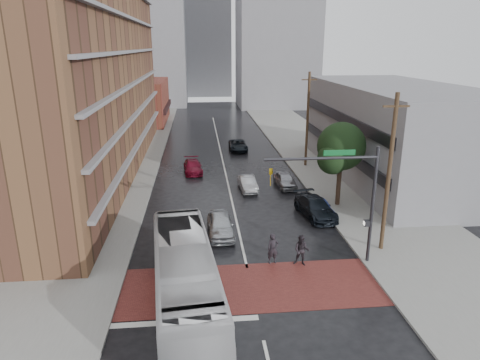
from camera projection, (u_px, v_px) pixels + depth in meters
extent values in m
plane|color=black|center=(252.00, 292.00, 22.82)|extent=(160.00, 160.00, 0.00)
cube|color=maroon|center=(251.00, 286.00, 23.29)|extent=(14.00, 5.00, 0.02)
cube|color=gray|center=(116.00, 168.00, 45.46)|extent=(9.00, 90.00, 0.15)
cube|color=gray|center=(327.00, 163.00, 47.59)|extent=(9.00, 90.00, 0.15)
cube|color=brown|center=(74.00, 29.00, 40.08)|extent=(10.00, 44.00, 28.00)
cube|color=maroon|center=(142.00, 102.00, 71.90)|extent=(8.00, 16.00, 7.00)
cube|color=gray|center=(394.00, 131.00, 41.97)|extent=(11.00, 26.00, 9.00)
cube|color=gray|center=(142.00, 28.00, 90.72)|extent=(18.00, 16.00, 32.00)
cube|color=gray|center=(277.00, 17.00, 87.02)|extent=(16.00, 14.00, 36.00)
cube|color=gray|center=(207.00, 47.00, 109.36)|extent=(12.00, 10.00, 24.00)
cylinder|color=#332319|center=(339.00, 183.00, 34.39)|extent=(0.36, 0.36, 4.00)
sphere|color=black|center=(341.00, 146.00, 33.49)|extent=(3.80, 3.80, 3.80)
sphere|color=black|center=(333.00, 159.00, 32.89)|extent=(2.40, 2.40, 2.40)
sphere|color=black|center=(347.00, 151.00, 34.50)|extent=(2.60, 2.60, 2.60)
cylinder|color=#2D2D33|center=(372.00, 207.00, 24.78)|extent=(0.20, 0.20, 7.20)
cylinder|color=#2D2D33|center=(321.00, 158.00, 23.58)|extent=(6.40, 0.16, 0.16)
imported|color=gold|center=(271.00, 177.00, 23.63)|extent=(0.20, 0.16, 1.00)
cube|color=#0C5926|center=(339.00, 153.00, 23.59)|extent=(1.80, 0.05, 0.30)
cube|color=#2D2D33|center=(367.00, 223.00, 25.06)|extent=(0.30, 0.30, 0.35)
cylinder|color=#473321|center=(389.00, 176.00, 25.92)|extent=(0.26, 0.26, 10.00)
cube|color=#473321|center=(396.00, 106.00, 24.66)|extent=(1.60, 0.12, 0.12)
cylinder|color=#473321|center=(307.00, 121.00, 44.90)|extent=(0.26, 0.26, 10.00)
cube|color=#473321|center=(309.00, 80.00, 43.64)|extent=(1.60, 0.12, 0.12)
imported|color=#B9B9BB|center=(185.00, 278.00, 20.90)|extent=(4.02, 12.24, 3.35)
imported|color=black|center=(273.00, 249.00, 25.53)|extent=(0.76, 0.57, 1.90)
imported|color=black|center=(302.00, 250.00, 25.31)|extent=(1.13, 1.02, 1.91)
imported|color=#B0B4B8|center=(220.00, 225.00, 29.43)|extent=(1.85, 4.41, 1.49)
imported|color=#A7A9AE|center=(248.00, 183.00, 38.61)|extent=(1.63, 3.98, 1.28)
imported|color=maroon|center=(193.00, 167.00, 43.97)|extent=(2.14, 4.50, 1.27)
imported|color=black|center=(238.00, 145.00, 53.23)|extent=(2.17, 4.69, 1.30)
imported|color=#131D45|center=(318.00, 208.00, 32.70)|extent=(2.05, 4.03, 1.27)
imported|color=black|center=(315.00, 207.00, 32.66)|extent=(2.80, 5.26, 1.45)
imported|color=#929399|center=(285.00, 180.00, 39.49)|extent=(1.84, 4.02, 1.34)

